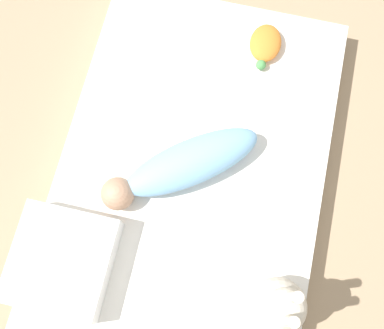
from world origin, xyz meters
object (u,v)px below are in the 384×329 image
swaddled_baby (183,166)px  pillow (62,261)px  turtle_plush (265,44)px  bunny_plush (280,307)px

swaddled_baby → pillow: swaddled_baby is taller
swaddled_baby → pillow: size_ratio=1.59×
pillow → turtle_plush: (-0.96, 0.51, -0.02)m
pillow → bunny_plush: (-0.02, 0.72, 0.07)m
pillow → bunny_plush: 0.72m
pillow → bunny_plush: bearing=91.4°
bunny_plush → swaddled_baby: bearing=-134.0°
pillow → bunny_plush: bunny_plush is taller
pillow → turtle_plush: bearing=152.0°
swaddled_baby → turtle_plush: (-0.56, 0.20, -0.03)m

